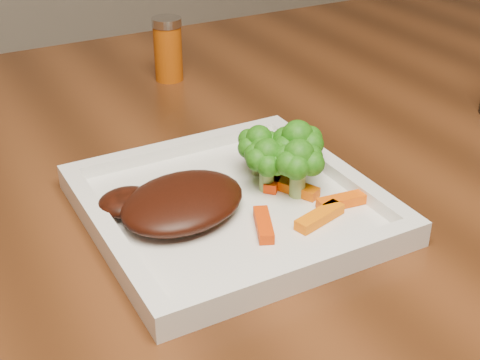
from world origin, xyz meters
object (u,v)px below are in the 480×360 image
dining_table (244,356)px  plate (231,210)px  spice_shaker (168,49)px  steak (183,202)px

dining_table → plate: (-0.10, -0.16, 0.38)m
spice_shaker → dining_table: bearing=-87.3°
spice_shaker → plate: bearing=-104.1°
steak → spice_shaker: 0.39m
plate → steak: 0.05m
plate → dining_table: bearing=56.8°
dining_table → plate: 0.43m
dining_table → plate: bearing=-123.2°
dining_table → steak: bearing=-135.0°
dining_table → spice_shaker: 0.47m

